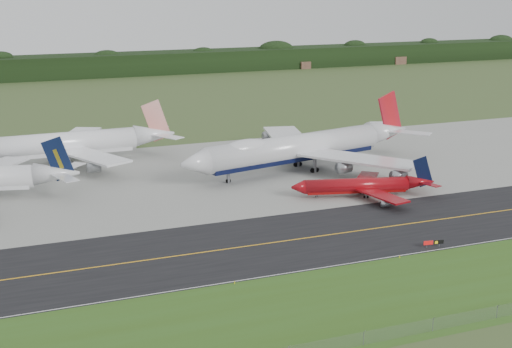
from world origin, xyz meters
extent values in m
plane|color=#3C4822|center=(0.00, 0.00, 0.00)|extent=(600.00, 600.00, 0.00)
cube|color=#335519|center=(0.00, -35.00, 0.01)|extent=(400.00, 30.00, 0.01)
cube|color=black|center=(0.00, -4.00, 0.01)|extent=(400.00, 32.00, 0.02)
cube|color=gray|center=(0.00, 51.00, 0.01)|extent=(400.00, 78.00, 0.01)
cube|color=orange|center=(0.00, -4.00, 0.03)|extent=(400.00, 0.40, 0.00)
cube|color=silver|center=(0.00, -19.50, 0.03)|extent=(400.00, 0.25, 0.00)
plane|color=slate|center=(0.00, -48.00, 1.10)|extent=(320.00, 0.00, 320.00)
cylinder|color=slate|center=(0.00, -48.00, 1.10)|extent=(0.10, 0.10, 2.20)
cube|color=black|center=(0.00, 275.00, 6.00)|extent=(700.00, 24.00, 12.00)
cylinder|color=silver|center=(12.50, 45.75, 6.92)|extent=(56.47, 19.16, 7.14)
cube|color=black|center=(12.50, 45.75, 4.60)|extent=(53.33, 16.81, 2.50)
cone|color=silver|center=(-18.39, 38.89, 6.92)|extent=(8.41, 8.50, 7.14)
cone|color=silver|center=(47.21, 53.45, 7.46)|extent=(16.04, 10.19, 7.14)
ellipsoid|color=silver|center=(-2.87, 42.34, 8.88)|extent=(15.54, 9.09, 4.55)
cube|color=silver|center=(25.49, 32.33, 5.67)|extent=(27.44, 31.43, 0.61)
cube|color=silver|center=(18.59, 63.40, 5.67)|extent=(16.80, 33.28, 0.61)
cube|color=#B5141B|center=(47.99, 53.63, 12.31)|extent=(10.15, 2.78, 14.80)
cylinder|color=gray|center=(21.06, 32.05, 3.72)|extent=(4.46, 3.77, 3.00)
cylinder|color=gray|center=(14.46, 61.78, 3.72)|extent=(4.46, 3.77, 3.00)
cylinder|color=gray|center=(30.35, 19.94, 3.72)|extent=(4.46, 3.77, 3.00)
cylinder|color=gray|center=(17.76, 76.69, 3.72)|extent=(4.46, 3.77, 3.00)
cylinder|color=black|center=(-8.37, 41.12, 0.64)|extent=(1.38, 0.84, 1.29)
cylinder|color=slate|center=(17.75, 42.89, 2.39)|extent=(1.19, 1.19, 4.78)
cylinder|color=black|center=(17.75, 42.89, 0.64)|extent=(1.39, 0.91, 1.29)
cylinder|color=slate|center=(16.05, 50.56, 2.39)|extent=(1.19, 1.19, 4.78)
cylinder|color=black|center=(16.05, 50.56, 0.64)|extent=(1.39, 0.91, 1.29)
cylinder|color=maroon|center=(17.34, 18.52, 2.87)|extent=(26.08, 9.76, 3.52)
cube|color=maroon|center=(17.34, 18.52, 1.73)|extent=(24.60, 8.59, 1.23)
cone|color=maroon|center=(3.15, 22.09, 2.87)|extent=(4.01, 4.21, 3.52)
cone|color=maroon|center=(33.28, 14.50, 3.14)|extent=(7.51, 5.09, 3.52)
cube|color=maroon|center=(19.90, 10.40, 2.26)|extent=(7.34, 15.11, 0.40)
cube|color=maroon|center=(23.43, 24.45, 2.26)|extent=(12.78, 14.20, 0.40)
cube|color=black|center=(33.75, 14.38, 5.79)|extent=(5.46, 1.63, 8.01)
cylinder|color=gray|center=(18.80, 7.11, 1.29)|extent=(2.22, 1.90, 1.48)
cylinder|color=gray|center=(24.02, 27.87, 1.29)|extent=(2.22, 1.90, 1.48)
cylinder|color=black|center=(7.76, 20.93, 0.32)|extent=(0.68, 0.43, 0.63)
cylinder|color=slate|center=(18.88, 16.13, 0.91)|extent=(0.60, 0.60, 1.82)
cylinder|color=black|center=(18.88, 16.13, 0.32)|extent=(0.69, 0.46, 0.63)
cylinder|color=slate|center=(19.83, 19.89, 0.91)|extent=(0.60, 0.60, 1.82)
cylinder|color=black|center=(19.83, 19.89, 0.32)|extent=(0.69, 0.46, 0.63)
cone|color=silver|center=(-51.48, 45.97, 5.66)|extent=(12.02, 7.97, 5.62)
cube|color=#0B1532|center=(-50.86, 45.83, 9.37)|extent=(7.76, 2.22, 11.33)
cylinder|color=gray|center=(-62.91, 72.05, 2.73)|extent=(3.52, 2.99, 2.36)
cylinder|color=white|center=(-48.76, 78.17, 6.05)|extent=(46.84, 7.14, 6.49)
cube|color=silver|center=(-48.76, 78.17, 3.94)|extent=(44.48, 5.49, 2.27)
cone|color=white|center=(-19.21, 78.58, 6.53)|extent=(12.43, 6.66, 6.49)
cube|color=white|center=(-40.38, 64.90, 4.91)|extent=(19.25, 27.79, 0.58)
cube|color=white|center=(-40.75, 91.68, 4.91)|extent=(18.68, 27.89, 0.58)
cube|color=red|center=(-18.49, 78.59, 10.75)|extent=(8.96, 0.64, 12.91)
cylinder|color=gray|center=(-40.68, 58.49, 3.14)|extent=(3.58, 2.78, 2.73)
cylinder|color=gray|center=(-41.23, 98.07, 3.14)|extent=(3.58, 2.78, 2.73)
cylinder|color=slate|center=(-44.97, 74.65, 2.05)|extent=(0.92, 0.92, 4.10)
cylinder|color=black|center=(-44.97, 74.65, 0.58)|extent=(1.18, 0.60, 1.17)
cylinder|color=slate|center=(-45.07, 81.80, 2.05)|extent=(0.92, 0.92, 4.10)
cylinder|color=black|center=(-45.07, 81.80, 0.58)|extent=(1.18, 0.60, 1.17)
cylinder|color=slate|center=(13.49, -17.79, 0.31)|extent=(0.11, 0.11, 0.62)
cylinder|color=slate|center=(16.14, -18.21, 0.31)|extent=(0.11, 0.11, 0.62)
cube|color=#B20E0D|center=(13.76, -17.83, 1.02)|extent=(1.96, 0.46, 0.80)
cube|color=black|center=(15.43, -18.10, 1.02)|extent=(0.91, 0.30, 0.80)
cube|color=black|center=(16.49, -18.26, 1.02)|extent=(1.08, 0.32, 0.80)
cylinder|color=yellow|center=(-28.37, -20.50, 0.25)|extent=(0.16, 0.16, 0.50)
cylinder|color=yellow|center=(5.44, -20.50, 0.25)|extent=(0.16, 0.16, 0.50)
camera|label=1|loc=(-66.72, -130.30, 51.77)|focal=50.00mm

